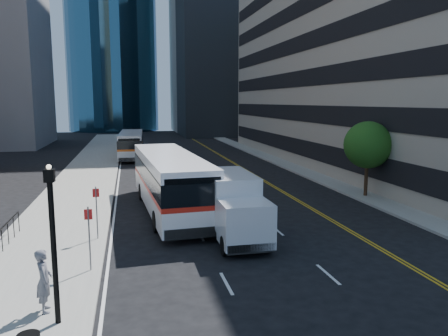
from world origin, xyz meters
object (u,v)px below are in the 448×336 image
Objects in this scene: street_tree at (368,145)px; bus_front at (170,181)px; box_truck at (233,205)px; lamp_post at (53,238)px; bus_rear at (131,144)px; pedestrian at (44,281)px.

street_tree is 13.67m from bus_front.
box_truck is at bearing -69.85° from bus_front.
street_tree is 1.12× the size of lamp_post.
lamp_post is 0.39× the size of bus_rear.
bus_front is at bearing 113.92° from box_truck.
lamp_post is 39.41m from bus_rear.
street_tree is 0.44× the size of bus_rear.
pedestrian is (-0.48, 0.84, -1.58)m from lamp_post.
box_truck is (2.54, -5.69, -0.28)m from bus_front.
street_tree reaches higher than bus_front.
bus_rear is 38.60m from pedestrian.
bus_rear is 5.91× the size of pedestrian.
bus_rear is at bearing 121.63° from street_tree.
bus_front is (-13.52, -0.98, -1.75)m from street_tree.
pedestrian is (-2.88, -38.49, -0.50)m from bus_rear.
lamp_post is 1.86m from pedestrian.
street_tree is at bearing 31.14° from box_truck.
bus_rear is (2.40, 39.33, -1.09)m from lamp_post.
pedestrian is at bearing -139.34° from box_truck.
bus_front reaches higher than pedestrian.
street_tree is at bearing -56.12° from bus_rear.
pedestrian is at bearing 119.96° from lamp_post.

